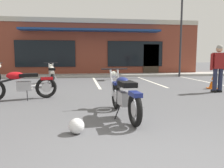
{
  "coord_description": "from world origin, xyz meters",
  "views": [
    {
      "loc": [
        -0.75,
        -2.06,
        1.26
      ],
      "look_at": [
        0.06,
        3.72,
        0.55
      ],
      "focal_mm": 36.06,
      "sensor_mm": 36.0,
      "label": 1
    }
  ],
  "objects": [
    {
      "name": "traffic_cone",
      "position": [
        4.41,
        6.12,
        0.26
      ],
      "size": [
        0.34,
        0.34,
        0.53
      ],
      "color": "orange",
      "rests_on": "ground_plane"
    },
    {
      "name": "brick_storefront_building",
      "position": [
        0.0,
        16.15,
        1.87
      ],
      "size": [
        14.85,
        7.18,
        3.74
      ],
      "color": "brown",
      "rests_on": "ground_plane"
    },
    {
      "name": "ground_plane",
      "position": [
        0.0,
        4.03,
        0.0
      ],
      "size": [
        80.0,
        80.0,
        0.0
      ],
      "primitive_type": "plane",
      "color": "#515154"
    },
    {
      "name": "painted_stall_lines",
      "position": [
        0.0,
        8.92,
        0.0
      ],
      "size": [
        11.13,
        4.8,
        0.01
      ],
      "color": "silver",
      "rests_on": "ground_plane"
    },
    {
      "name": "helmet_on_pavement",
      "position": [
        -0.83,
        1.57,
        0.13
      ],
      "size": [
        0.26,
        0.26,
        0.26
      ],
      "color": "silver",
      "rests_on": "ground_plane"
    },
    {
      "name": "person_by_back_row",
      "position": [
        4.06,
        5.26,
        0.95
      ],
      "size": [
        0.6,
        0.29,
        1.68
      ],
      "color": "black",
      "rests_on": "ground_plane"
    },
    {
      "name": "motorcycle_blue_standard",
      "position": [
        -2.51,
        4.74,
        0.46
      ],
      "size": [
        2.05,
        0.98,
        0.98
      ],
      "color": "black",
      "rests_on": "ground_plane"
    },
    {
      "name": "sidewalk_kerb",
      "position": [
        0.0,
        12.52,
        0.07
      ],
      "size": [
        22.0,
        1.8,
        0.14
      ],
      "primitive_type": "cube",
      "color": "#A8A59E",
      "rests_on": "ground_plane"
    },
    {
      "name": "parking_lot_lamp_post",
      "position": [
        5.47,
        11.32,
        3.46
      ],
      "size": [
        0.24,
        0.76,
        5.42
      ],
      "color": "#2D2D33",
      "rests_on": "ground_plane"
    },
    {
      "name": "motorcycle_black_cruiser",
      "position": [
        -2.03,
        8.24,
        0.46
      ],
      "size": [
        0.75,
        2.1,
        0.98
      ],
      "color": "black",
      "rests_on": "ground_plane"
    },
    {
      "name": "motorcycle_foreground_classic",
      "position": [
        0.15,
        2.54,
        0.46
      ],
      "size": [
        0.66,
        2.11,
        0.98
      ],
      "color": "black",
      "rests_on": "ground_plane"
    }
  ]
}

